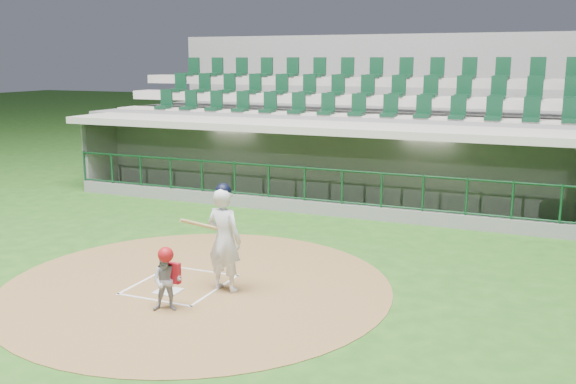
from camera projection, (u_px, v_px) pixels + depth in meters
ground at (189, 280)px, 12.19m from camera, size 120.00×120.00×0.00m
dirt_circle at (197, 285)px, 11.89m from camera, size 7.20×7.20×0.01m
home_plate at (168, 291)px, 11.55m from camera, size 0.43×0.43×0.02m
batter_box_chalk at (180, 284)px, 11.91m from camera, size 1.55×1.80×0.01m
dugout_structure at (332, 168)px, 18.98m from camera, size 16.40×3.70×3.00m
seating_deck at (359, 141)px, 21.72m from camera, size 17.00×6.72×5.15m
batter at (224, 238)px, 11.45m from camera, size 0.91×0.91×1.98m
catcher at (167, 279)px, 10.61m from camera, size 0.61×0.55×1.09m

